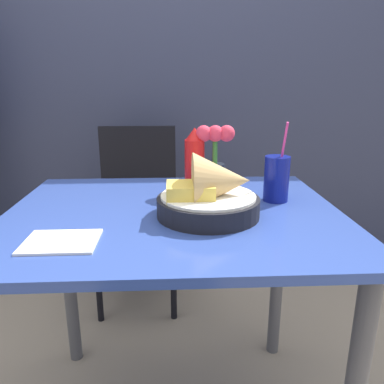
{
  "coord_description": "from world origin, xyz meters",
  "views": [
    {
      "loc": [
        -0.0,
        -1.03,
        1.13
      ],
      "look_at": [
        0.05,
        -0.01,
        0.83
      ],
      "focal_mm": 35.0,
      "sensor_mm": 36.0,
      "label": 1
    }
  ],
  "objects_px": {
    "chair_far_window": "(139,198)",
    "flower_vase": "(216,155)",
    "ketchup_bottle": "(196,162)",
    "drink_cup": "(278,180)",
    "food_basket": "(214,194)"
  },
  "relations": [
    {
      "from": "ketchup_bottle",
      "to": "flower_vase",
      "type": "distance_m",
      "value": 0.07
    },
    {
      "from": "flower_vase",
      "to": "food_basket",
      "type": "bearing_deg",
      "value": -97.72
    },
    {
      "from": "food_basket",
      "to": "ketchup_bottle",
      "type": "xyz_separation_m",
      "value": [
        -0.04,
        0.23,
        0.04
      ]
    },
    {
      "from": "ketchup_bottle",
      "to": "chair_far_window",
      "type": "bearing_deg",
      "value": 110.67
    },
    {
      "from": "drink_cup",
      "to": "food_basket",
      "type": "bearing_deg",
      "value": -148.93
    },
    {
      "from": "chair_far_window",
      "to": "food_basket",
      "type": "relative_size",
      "value": 3.19
    },
    {
      "from": "ketchup_bottle",
      "to": "drink_cup",
      "type": "relative_size",
      "value": 0.88
    },
    {
      "from": "ketchup_bottle",
      "to": "flower_vase",
      "type": "bearing_deg",
      "value": -3.1
    },
    {
      "from": "food_basket",
      "to": "flower_vase",
      "type": "height_order",
      "value": "flower_vase"
    },
    {
      "from": "chair_far_window",
      "to": "drink_cup",
      "type": "bearing_deg",
      "value": -57.09
    },
    {
      "from": "ketchup_bottle",
      "to": "flower_vase",
      "type": "xyz_separation_m",
      "value": [
        0.07,
        -0.0,
        0.02
      ]
    },
    {
      "from": "chair_far_window",
      "to": "food_basket",
      "type": "height_order",
      "value": "food_basket"
    },
    {
      "from": "flower_vase",
      "to": "ketchup_bottle",
      "type": "bearing_deg",
      "value": 176.9
    },
    {
      "from": "chair_far_window",
      "to": "flower_vase",
      "type": "distance_m",
      "value": 0.84
    },
    {
      "from": "ketchup_bottle",
      "to": "flower_vase",
      "type": "height_order",
      "value": "flower_vase"
    }
  ]
}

